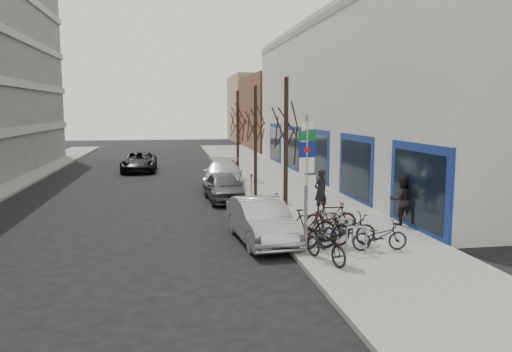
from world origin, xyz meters
name	(u,v)px	position (x,y,z in m)	size (l,w,h in m)	color
ground	(225,260)	(0.00, 0.00, 0.00)	(120.00, 120.00, 0.00)	black
sidewalk_east	(293,195)	(4.50, 10.00, 0.07)	(5.00, 70.00, 0.15)	slate
commercial_building	(458,99)	(17.00, 16.00, 5.00)	(20.00, 32.00, 10.00)	#B7B7B2
brick_building_far	(302,113)	(13.00, 40.00, 4.00)	(12.00, 14.00, 8.00)	brown
tan_building_far	(278,108)	(13.50, 55.00, 4.50)	(13.00, 12.00, 9.00)	#937A5B
highway_sign_pole	(306,175)	(2.40, -0.01, 2.46)	(0.55, 0.10, 4.20)	gray
bike_rack	(344,228)	(3.80, 0.60, 0.66)	(0.66, 2.26, 0.83)	gray
tree_near	(286,117)	(2.60, 3.50, 4.10)	(1.80, 1.80, 5.50)	black
tree_mid	(256,115)	(2.60, 10.00, 4.10)	(1.80, 1.80, 5.50)	black
tree_far	(238,114)	(2.60, 16.50, 4.10)	(1.80, 1.80, 5.50)	black
meter_front	(276,207)	(2.15, 3.00, 0.92)	(0.10, 0.08, 1.27)	gray
meter_mid	(251,184)	(2.15, 8.50, 0.92)	(0.10, 0.08, 1.27)	gray
meter_back	(236,170)	(2.15, 14.00, 0.92)	(0.10, 0.08, 1.27)	gray
bike_near_left	(326,242)	(2.68, -1.09, 0.71)	(0.55, 1.83, 1.12)	black
bike_near_right	(324,230)	(3.05, 0.21, 0.72)	(0.55, 1.86, 1.13)	black
bike_mid_curb	(346,227)	(3.78, 0.31, 0.75)	(0.60, 1.98, 1.21)	black
bike_mid_inner	(308,226)	(2.72, 0.88, 0.71)	(0.55, 1.86, 1.13)	black
bike_far_curb	(380,234)	(4.62, -0.27, 0.67)	(0.51, 1.69, 1.03)	black
bike_far_inner	(331,217)	(3.87, 2.09, 0.70)	(0.54, 1.82, 1.11)	black
parked_car_front	(261,221)	(1.40, 1.86, 0.72)	(1.52, 4.35, 1.43)	#AFAEB4
parked_car_mid	(224,187)	(0.97, 9.47, 0.68)	(1.60, 3.99, 1.36)	#494A4E
parked_car_back	(224,174)	(1.39, 13.54, 0.76)	(2.14, 5.27, 1.53)	#ACACB1
lane_car	(139,162)	(-3.70, 21.97, 0.70)	(2.32, 5.04, 1.40)	black
pedestrian_near	(321,191)	(4.51, 5.35, 1.05)	(0.66, 0.43, 1.80)	black
pedestrian_far	(402,200)	(6.80, 2.81, 1.08)	(0.69, 0.47, 1.86)	black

